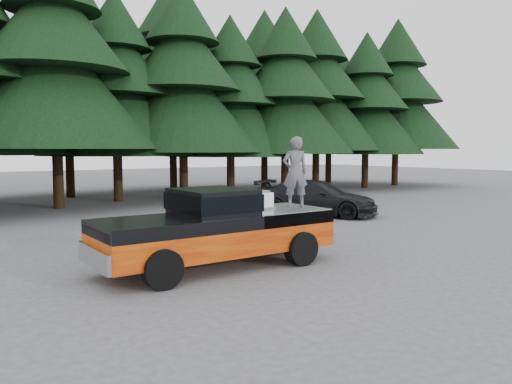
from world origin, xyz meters
TOP-DOWN VIEW (x-y plane):
  - ground at (0.00, 0.00)m, footprint 120.00×120.00m
  - pickup_truck at (-0.97, -0.49)m, footprint 6.00×2.04m
  - truck_cab at (-1.07, -0.49)m, footprint 1.66×1.90m
  - air_compressor at (0.33, -0.41)m, footprint 0.63×0.53m
  - man_on_bed at (1.37, -0.60)m, footprint 0.79×0.66m
  - parked_car at (7.53, 5.38)m, footprint 4.43×5.62m
  - treeline at (0.42, 17.20)m, footprint 60.15×16.05m

SIDE VIEW (x-z plane):
  - ground at x=0.00m, z-range 0.00..0.00m
  - pickup_truck at x=-0.97m, z-range 0.00..1.33m
  - parked_car at x=7.53m, z-range 0.00..1.52m
  - air_compressor at x=0.33m, z-range 1.33..1.74m
  - truck_cab at x=-1.07m, z-range 1.33..1.92m
  - man_on_bed at x=1.37m, z-range 1.33..3.19m
  - treeline at x=0.42m, z-range -1.03..16.47m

